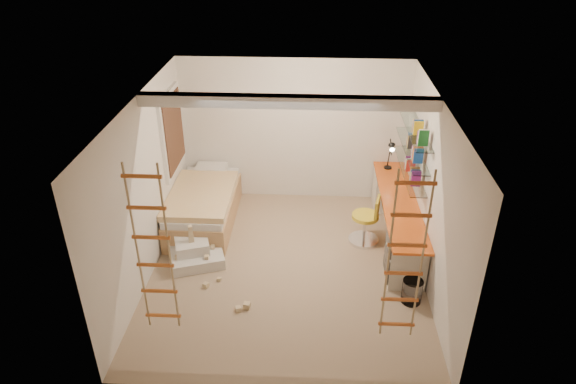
# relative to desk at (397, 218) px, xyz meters

# --- Properties ---
(floor) EXTENTS (4.50, 4.50, 0.00)m
(floor) POSITION_rel_desk_xyz_m (-1.72, -0.86, -0.40)
(floor) COLOR tan
(floor) RESTS_ON ground
(ceiling_beam) EXTENTS (4.00, 0.18, 0.16)m
(ceiling_beam) POSITION_rel_desk_xyz_m (-1.72, -0.56, 2.12)
(ceiling_beam) COLOR white
(ceiling_beam) RESTS_ON ceiling
(window_frame) EXTENTS (0.06, 1.15, 1.35)m
(window_frame) POSITION_rel_desk_xyz_m (-3.69, 0.64, 1.15)
(window_frame) COLOR white
(window_frame) RESTS_ON wall_left
(window_blind) EXTENTS (0.02, 1.00, 1.20)m
(window_blind) POSITION_rel_desk_xyz_m (-3.65, 0.64, 1.15)
(window_blind) COLOR #4C2D1E
(window_blind) RESTS_ON window_frame
(rope_ladder_left) EXTENTS (0.41, 0.04, 2.13)m
(rope_ladder_left) POSITION_rel_desk_xyz_m (-3.07, -2.61, 1.11)
(rope_ladder_left) COLOR #CD5F23
(rope_ladder_left) RESTS_ON ceiling
(rope_ladder_right) EXTENTS (0.41, 0.04, 2.13)m
(rope_ladder_right) POSITION_rel_desk_xyz_m (-0.37, -2.61, 1.11)
(rope_ladder_right) COLOR #BD4C20
(rope_ladder_right) RESTS_ON ceiling
(waste_bin) EXTENTS (0.28, 0.28, 0.35)m
(waste_bin) POSITION_rel_desk_xyz_m (0.03, -1.51, -0.23)
(waste_bin) COLOR white
(waste_bin) RESTS_ON floor
(desk) EXTENTS (0.56, 2.80, 0.75)m
(desk) POSITION_rel_desk_xyz_m (0.00, 0.00, 0.00)
(desk) COLOR #DF5B1A
(desk) RESTS_ON floor
(shelves) EXTENTS (0.25, 1.80, 0.71)m
(shelves) POSITION_rel_desk_xyz_m (0.15, 0.27, 1.10)
(shelves) COLOR white
(shelves) RESTS_ON wall_right
(bed) EXTENTS (1.02, 2.00, 0.69)m
(bed) POSITION_rel_desk_xyz_m (-3.20, 0.36, -0.07)
(bed) COLOR #AD7F51
(bed) RESTS_ON floor
(task_lamp) EXTENTS (0.14, 0.36, 0.57)m
(task_lamp) POSITION_rel_desk_xyz_m (-0.05, 0.96, 0.73)
(task_lamp) COLOR black
(task_lamp) RESTS_ON desk
(swivel_chair) EXTENTS (0.59, 0.59, 0.83)m
(swivel_chair) POSITION_rel_desk_xyz_m (-0.49, -0.09, -0.10)
(swivel_chair) COLOR gold
(swivel_chair) RESTS_ON floor
(play_platform) EXTENTS (0.96, 0.85, 0.36)m
(play_platform) POSITION_rel_desk_xyz_m (-3.13, -0.77, -0.26)
(play_platform) COLOR silver
(play_platform) RESTS_ON floor
(toy_blocks) EXTENTS (1.20, 1.24, 0.63)m
(toy_blocks) POSITION_rel_desk_xyz_m (-2.87, -1.10, -0.16)
(toy_blocks) COLOR #CCB284
(toy_blocks) RESTS_ON floor
(books) EXTENTS (0.14, 0.70, 0.92)m
(books) POSITION_rel_desk_xyz_m (0.15, 0.27, 1.19)
(books) COLOR #8C1E7F
(books) RESTS_ON shelves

